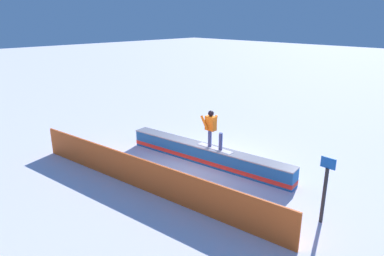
% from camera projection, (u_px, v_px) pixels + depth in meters
% --- Properties ---
extents(ground_plane, '(120.00, 120.00, 0.00)m').
position_uv_depth(ground_plane, '(206.00, 163.00, 13.42)').
color(ground_plane, white).
extents(grind_box, '(7.17, 1.54, 0.71)m').
position_uv_depth(grind_box, '(206.00, 155.00, 13.32)').
color(grind_box, '#1C65B5').
rests_on(grind_box, ground_plane).
extents(snowboarder, '(1.56, 0.44, 1.43)m').
position_uv_depth(snowboarder, '(212.00, 128.00, 12.84)').
color(snowboarder, silver).
rests_on(snowboarder, grind_box).
extents(safety_fence, '(10.43, 1.46, 1.09)m').
position_uv_depth(safety_fence, '(142.00, 174.00, 11.20)').
color(safety_fence, '#FC5C1D').
rests_on(safety_fence, ground_plane).
extents(trail_marker, '(0.40, 0.10, 1.93)m').
position_uv_depth(trail_marker, '(325.00, 188.00, 9.26)').
color(trail_marker, '#262628').
rests_on(trail_marker, ground_plane).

